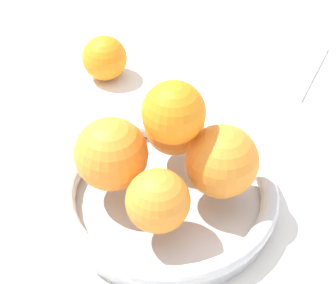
% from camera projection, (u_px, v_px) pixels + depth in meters
% --- Properties ---
extents(ground_plane, '(4.00, 4.00, 0.00)m').
position_uv_depth(ground_plane, '(168.00, 206.00, 0.64)').
color(ground_plane, silver).
extents(fruit_bowl, '(0.25, 0.25, 0.03)m').
position_uv_depth(fruit_bowl, '(168.00, 196.00, 0.63)').
color(fruit_bowl, silver).
rests_on(fruit_bowl, ground_plane).
extents(orange_pile, '(0.19, 0.18, 0.13)m').
position_uv_depth(orange_pile, '(168.00, 151.00, 0.59)').
color(orange_pile, orange).
rests_on(orange_pile, fruit_bowl).
extents(stray_orange, '(0.07, 0.07, 0.07)m').
position_uv_depth(stray_orange, '(105.00, 58.00, 0.81)').
color(stray_orange, orange).
rests_on(stray_orange, ground_plane).
extents(napkin_folded, '(0.16, 0.16, 0.01)m').
position_uv_depth(napkin_folded, '(266.00, 60.00, 0.86)').
color(napkin_folded, white).
rests_on(napkin_folded, ground_plane).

